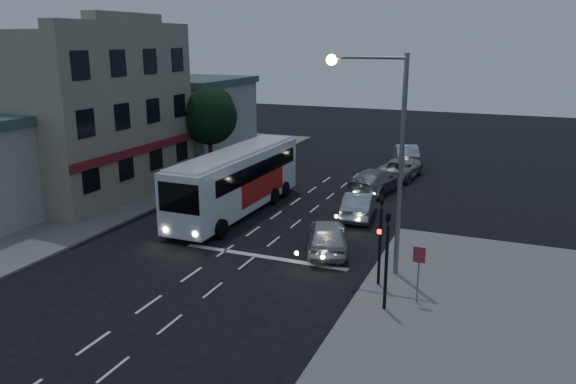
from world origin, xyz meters
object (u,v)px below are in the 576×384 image
at_px(tour_bus, 236,180).
at_px(car_sedan_a, 359,205).
at_px(car_suv, 327,235).
at_px(car_extra, 406,154).
at_px(car_sedan_b, 376,181).
at_px(regulatory_sign, 419,265).
at_px(streetlight, 386,140).
at_px(street_tree, 209,114).
at_px(car_sedan_c, 400,168).
at_px(traffic_signal_main, 380,230).
at_px(traffic_signal_side, 387,249).

distance_m(tour_bus, car_sedan_a, 7.04).
bearing_deg(car_suv, car_extra, -108.44).
height_order(car_sedan_b, regulatory_sign, regulatory_sign).
relative_size(car_sedan_b, streetlight, 0.60).
height_order(tour_bus, street_tree, street_tree).
bearing_deg(regulatory_sign, car_suv, 140.37).
relative_size(regulatory_sign, streetlight, 0.24).
bearing_deg(regulatory_sign, car_sedan_c, 103.09).
height_order(traffic_signal_main, regulatory_sign, traffic_signal_main).
xyz_separation_m(car_sedan_a, car_extra, (-0.29, 15.05, 0.07)).
bearing_deg(tour_bus, car_sedan_b, 50.25).
bearing_deg(tour_bus, street_tree, 129.44).
relative_size(tour_bus, car_sedan_b, 2.19).
bearing_deg(car_sedan_b, street_tree, 8.61).
height_order(traffic_signal_side, regulatory_sign, traffic_signal_side).
bearing_deg(car_sedan_b, traffic_signal_main, 113.21).
height_order(car_sedan_a, traffic_signal_side, traffic_signal_side).
height_order(car_suv, car_sedan_b, car_sedan_b).
relative_size(car_sedan_c, streetlight, 0.55).
xyz_separation_m(car_sedan_b, regulatory_sign, (5.28, -15.17, 0.82)).
relative_size(regulatory_sign, street_tree, 0.35).
height_order(car_sedan_b, car_sedan_c, car_sedan_b).
bearing_deg(street_tree, streetlight, -39.51).
bearing_deg(car_suv, street_tree, -60.83).
bearing_deg(streetlight, car_suv, 151.28).
height_order(car_sedan_c, car_extra, car_extra).
distance_m(tour_bus, car_sedan_c, 13.99).
bearing_deg(traffic_signal_side, regulatory_sign, 43.92).
xyz_separation_m(car_sedan_b, street_tree, (-12.23, 0.09, 3.72)).
relative_size(car_suv, car_sedan_a, 1.03).
height_order(tour_bus, streetlight, streetlight).
height_order(car_suv, car_extra, car_extra).
bearing_deg(streetlight, car_sedan_a, 112.01).
bearing_deg(car_sedan_a, car_sedan_b, -93.81).
xyz_separation_m(car_sedan_a, car_sedan_b, (-0.41, 5.54, 0.06)).
bearing_deg(traffic_signal_side, car_sedan_c, 99.86).
xyz_separation_m(car_sedan_a, streetlight, (2.91, -7.20, 5.01)).
bearing_deg(car_sedan_a, car_extra, -97.01).
relative_size(car_sedan_b, traffic_signal_side, 1.31).
bearing_deg(traffic_signal_main, car_suv, 136.42).
bearing_deg(tour_bus, traffic_signal_main, -33.86).
xyz_separation_m(traffic_signal_main, regulatory_sign, (1.70, -1.01, -0.82)).
bearing_deg(car_sedan_b, streetlight, 113.65).
xyz_separation_m(tour_bus, streetlight, (9.61, -5.39, 3.78)).
bearing_deg(streetlight, traffic_signal_side, -74.30).
distance_m(car_sedan_c, regulatory_sign, 20.47).
relative_size(traffic_signal_side, streetlight, 0.46).
relative_size(car_sedan_a, traffic_signal_side, 1.07).
relative_size(tour_bus, car_extra, 2.46).
bearing_deg(regulatory_sign, traffic_signal_side, -136.08).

